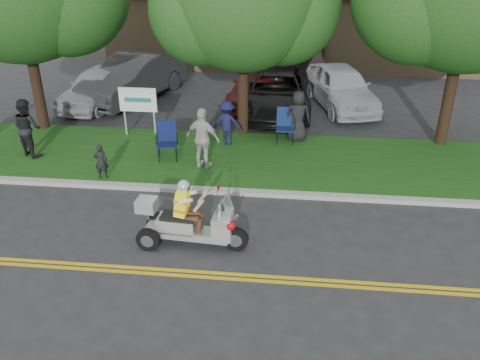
# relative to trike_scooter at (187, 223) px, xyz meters

# --- Properties ---
(ground) EXTENTS (120.00, 120.00, 0.00)m
(ground) POSITION_rel_trike_scooter_xyz_m (0.08, -0.54, -0.58)
(ground) COLOR #28282B
(ground) RESTS_ON ground
(centerline_near) EXTENTS (60.00, 0.10, 0.01)m
(centerline_near) POSITION_rel_trike_scooter_xyz_m (0.08, -1.12, -0.57)
(centerline_near) COLOR gold
(centerline_near) RESTS_ON ground
(centerline_far) EXTENTS (60.00, 0.10, 0.01)m
(centerline_far) POSITION_rel_trike_scooter_xyz_m (0.08, -0.96, -0.57)
(centerline_far) COLOR gold
(centerline_far) RESTS_ON ground
(curb) EXTENTS (60.00, 0.25, 0.12)m
(curb) POSITION_rel_trike_scooter_xyz_m (0.08, 2.51, -0.52)
(curb) COLOR #A8A89E
(curb) RESTS_ON ground
(grass_verge) EXTENTS (60.00, 4.00, 0.10)m
(grass_verge) POSITION_rel_trike_scooter_xyz_m (0.08, 4.66, -0.52)
(grass_verge) COLOR #1A4412
(grass_verge) RESTS_ON ground
(commercial_building) EXTENTS (18.00, 8.20, 4.00)m
(commercial_building) POSITION_rel_trike_scooter_xyz_m (2.08, 18.43, 1.43)
(commercial_building) COLOR #9E7F5B
(commercial_building) RESTS_ON ground
(business_sign) EXTENTS (1.25, 0.06, 1.75)m
(business_sign) POSITION_rel_trike_scooter_xyz_m (-2.82, 6.06, 0.68)
(business_sign) COLOR silver
(business_sign) RESTS_ON ground
(trike_scooter) EXTENTS (2.54, 0.88, 1.66)m
(trike_scooter) POSITION_rel_trike_scooter_xyz_m (0.00, 0.00, 0.00)
(trike_scooter) COLOR black
(trike_scooter) RESTS_ON ground
(lawn_chair_a) EXTENTS (0.71, 0.73, 1.13)m
(lawn_chair_a) POSITION_rel_trike_scooter_xyz_m (-1.50, 4.41, 0.16)
(lawn_chair_a) COLOR black
(lawn_chair_a) RESTS_ON grass_verge
(lawn_chair_b) EXTENTS (0.59, 0.61, 1.11)m
(lawn_chair_b) POSITION_rel_trike_scooter_xyz_m (2.03, 6.07, 0.15)
(lawn_chair_b) COLOR black
(lawn_chair_b) RESTS_ON grass_verge
(spectator_adult_mid) EXTENTS (1.08, 1.00, 1.79)m
(spectator_adult_mid) POSITION_rel_trike_scooter_xyz_m (-5.74, 4.16, 0.42)
(spectator_adult_mid) COLOR black
(spectator_adult_mid) RESTS_ON grass_verge
(spectator_adult_right) EXTENTS (1.14, 0.77, 1.80)m
(spectator_adult_right) POSITION_rel_trike_scooter_xyz_m (-0.29, 3.85, 0.43)
(spectator_adult_right) COLOR beige
(spectator_adult_right) RESTS_ON grass_verge
(spectator_chair_a) EXTENTS (0.96, 0.57, 1.46)m
(spectator_chair_a) POSITION_rel_trike_scooter_xyz_m (0.18, 5.60, 0.26)
(spectator_chair_a) COLOR #171740
(spectator_chair_a) RESTS_ON grass_verge
(spectator_chair_b) EXTENTS (0.84, 0.57, 1.67)m
(spectator_chair_b) POSITION_rel_trike_scooter_xyz_m (2.41, 6.18, 0.36)
(spectator_chair_b) COLOR black
(spectator_chair_b) RESTS_ON grass_verge
(child_left) EXTENTS (0.42, 0.33, 1.02)m
(child_left) POSITION_rel_trike_scooter_xyz_m (-3.01, 2.86, 0.04)
(child_left) COLOR black
(child_left) RESTS_ON grass_verge
(parked_car_far_left) EXTENTS (2.50, 4.58, 1.48)m
(parked_car_far_left) POSITION_rel_trike_scooter_xyz_m (-5.40, 9.27, 0.16)
(parked_car_far_left) COLOR #A9AAB0
(parked_car_far_left) RESTS_ON ground
(parked_car_left) EXTENTS (3.62, 5.67, 1.76)m
(parked_car_left) POSITION_rel_trike_scooter_xyz_m (-4.23, 10.15, 0.30)
(parked_car_left) COLOR #292A2C
(parked_car_left) RESTS_ON ground
(parked_car_mid) EXTENTS (2.63, 5.51, 1.52)m
(parked_car_mid) POSITION_rel_trike_scooter_xyz_m (1.58, 9.19, 0.18)
(parked_car_mid) COLOR black
(parked_car_mid) RESTS_ON ground
(parked_car_right) EXTENTS (2.50, 4.96, 1.38)m
(parked_car_right) POSITION_rel_trike_scooter_xyz_m (0.88, 10.23, 0.11)
(parked_car_right) COLOR #481014
(parked_car_right) RESTS_ON ground
(parked_car_far_right) EXTENTS (3.09, 5.04, 1.60)m
(parked_car_far_right) POSITION_rel_trike_scooter_xyz_m (4.08, 10.03, 0.22)
(parked_car_far_right) COLOR #B8BCC0
(parked_car_far_right) RESTS_ON ground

